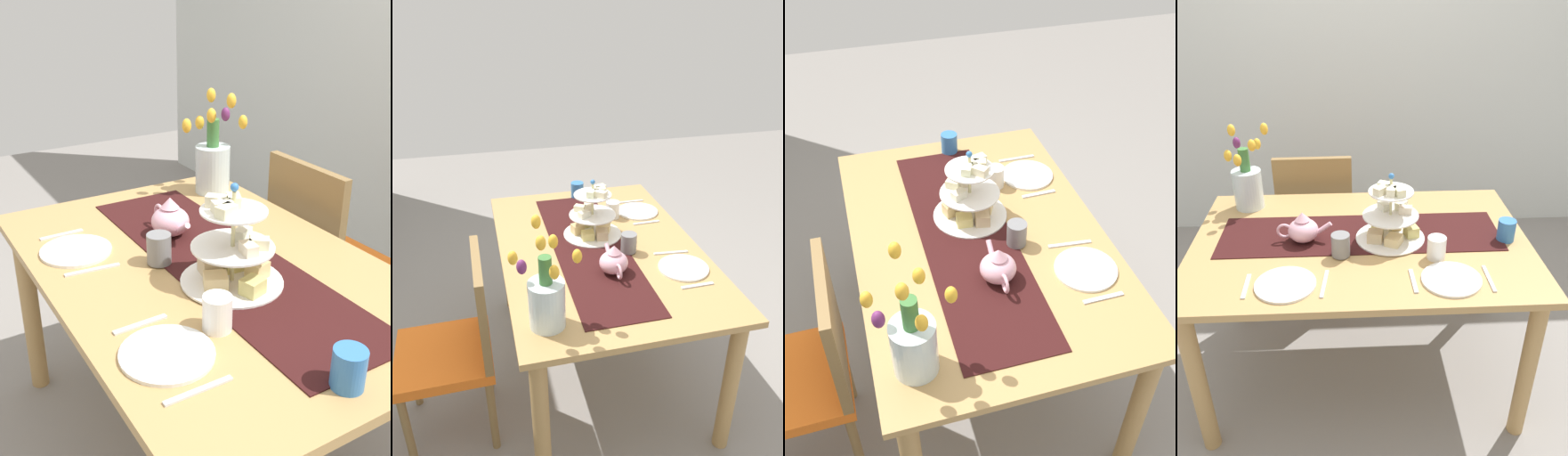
# 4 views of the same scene
# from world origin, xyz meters

# --- Properties ---
(ground_plane) EXTENTS (8.00, 8.00, 0.00)m
(ground_plane) POSITION_xyz_m (0.00, 0.00, 0.00)
(ground_plane) COLOR gray
(dining_table) EXTENTS (1.46, 0.97, 0.75)m
(dining_table) POSITION_xyz_m (0.00, 0.00, 0.64)
(dining_table) COLOR tan
(dining_table) RESTS_ON ground_plane
(chair_left) EXTENTS (0.43, 0.43, 0.91)m
(chair_left) POSITION_xyz_m (-0.24, 0.71, 0.50)
(chair_left) COLOR olive
(chair_left) RESTS_ON ground_plane
(table_runner) EXTENTS (1.23, 0.35, 0.00)m
(table_runner) POSITION_xyz_m (0.00, 0.05, 0.75)
(table_runner) COLOR black
(table_runner) RESTS_ON dining_table
(tiered_cake_stand) EXTENTS (0.30, 0.30, 0.30)m
(tiered_cake_stand) POSITION_xyz_m (0.13, 0.00, 0.84)
(tiered_cake_stand) COLOR beige
(tiered_cake_stand) RESTS_ON table_runner
(teapot) EXTENTS (0.24, 0.13, 0.14)m
(teapot) POSITION_xyz_m (-0.25, 0.00, 0.81)
(teapot) COLOR #E5A8BC
(teapot) RESTS_ON table_runner
(tulip_vase) EXTENTS (0.21, 0.26, 0.42)m
(tulip_vase) POSITION_xyz_m (-0.53, 0.35, 0.88)
(tulip_vase) COLOR silver
(tulip_vase) RESTS_ON dining_table
(dinner_plate_left) EXTENTS (0.23, 0.23, 0.01)m
(dinner_plate_left) POSITION_xyz_m (-0.29, -0.32, 0.76)
(dinner_plate_left) COLOR white
(dinner_plate_left) RESTS_ON dining_table
(fork_left) EXTENTS (0.02, 0.15, 0.01)m
(fork_left) POSITION_xyz_m (-0.44, -0.32, 0.76)
(fork_left) COLOR silver
(fork_left) RESTS_ON dining_table
(knife_left) EXTENTS (0.03, 0.17, 0.01)m
(knife_left) POSITION_xyz_m (-0.15, -0.32, 0.76)
(knife_left) COLOR silver
(knife_left) RESTS_ON dining_table
(dinner_plate_right) EXTENTS (0.23, 0.23, 0.01)m
(dinner_plate_right) POSITION_xyz_m (0.33, -0.32, 0.76)
(dinner_plate_right) COLOR white
(dinner_plate_right) RESTS_ON dining_table
(fork_right) EXTENTS (0.02, 0.15, 0.01)m
(fork_right) POSITION_xyz_m (0.19, -0.32, 0.76)
(fork_right) COLOR silver
(fork_right) RESTS_ON dining_table
(knife_right) EXTENTS (0.01, 0.17, 0.01)m
(knife_right) POSITION_xyz_m (0.48, -0.32, 0.76)
(knife_right) COLOR silver
(knife_right) RESTS_ON dining_table
(mug_grey) EXTENTS (0.08, 0.08, 0.09)m
(mug_grey) POSITION_xyz_m (-0.09, -0.13, 0.80)
(mug_grey) COLOR slate
(mug_grey) RESTS_ON table_runner
(mug_white_text) EXTENTS (0.08, 0.08, 0.09)m
(mug_white_text) POSITION_xyz_m (0.30, -0.16, 0.80)
(mug_white_text) COLOR white
(mug_white_text) RESTS_ON dining_table
(mug_orange) EXTENTS (0.08, 0.08, 0.09)m
(mug_orange) POSITION_xyz_m (0.63, -0.03, 0.80)
(mug_orange) COLOR #3370B7
(mug_orange) RESTS_ON dining_table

